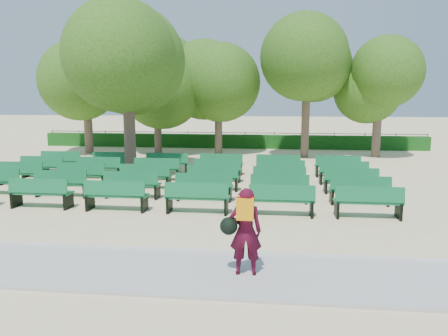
{
  "coord_description": "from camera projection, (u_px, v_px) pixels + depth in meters",
  "views": [
    {
      "loc": [
        2.99,
        -15.53,
        3.54
      ],
      "look_at": [
        1.31,
        -1.0,
        1.1
      ],
      "focal_mm": 35.0,
      "sensor_mm": 36.0,
      "label": 1
    }
  ],
  "objects": [
    {
      "name": "person",
      "position": [
        244.0,
        230.0,
        8.46
      ],
      "size": [
        0.83,
        0.51,
        1.73
      ],
      "rotation": [
        0.0,
        0.0,
        3.21
      ],
      "color": "#3F091B",
      "rests_on": "ground"
    },
    {
      "name": "paving",
      "position": [
        124.0,
        270.0,
        8.88
      ],
      "size": [
        30.0,
        2.2,
        0.06
      ],
      "primitive_type": "cube",
      "color": "#ADAEA9",
      "rests_on": "ground"
    },
    {
      "name": "fence",
      "position": [
        231.0,
        147.0,
        30.25
      ],
      "size": [
        26.0,
        0.1,
        1.02
      ],
      "primitive_type": null,
      "color": "black",
      "rests_on": "ground"
    },
    {
      "name": "curb",
      "position": [
        141.0,
        249.0,
        10.01
      ],
      "size": [
        30.0,
        0.12,
        0.1
      ],
      "primitive_type": "cube",
      "color": "silver",
      "rests_on": "ground"
    },
    {
      "name": "tree_line",
      "position": [
        223.0,
        156.0,
        25.94
      ],
      "size": [
        21.8,
        6.8,
        7.04
      ],
      "primitive_type": null,
      "color": "#36621A",
      "rests_on": "ground"
    },
    {
      "name": "hedge",
      "position": [
        230.0,
        141.0,
        29.78
      ],
      "size": [
        26.0,
        0.7,
        0.9
      ],
      "primitive_type": "cube",
      "color": "#144D15",
      "rests_on": "ground"
    },
    {
      "name": "ground",
      "position": [
        192.0,
        192.0,
        16.14
      ],
      "size": [
        120.0,
        120.0,
        0.0
      ],
      "primitive_type": "plane",
      "color": "beige"
    },
    {
      "name": "tree_among",
      "position": [
        128.0,
        72.0,
        18.95
      ],
      "size": [
        5.07,
        5.07,
        6.83
      ],
      "color": "brown",
      "rests_on": "ground"
    },
    {
      "name": "bench_array",
      "position": [
        180.0,
        186.0,
        16.69
      ],
      "size": [
        1.97,
        0.75,
        1.22
      ],
      "rotation": [
        0.0,
        0.0,
        0.08
      ],
      "color": "#116334",
      "rests_on": "ground"
    }
  ]
}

